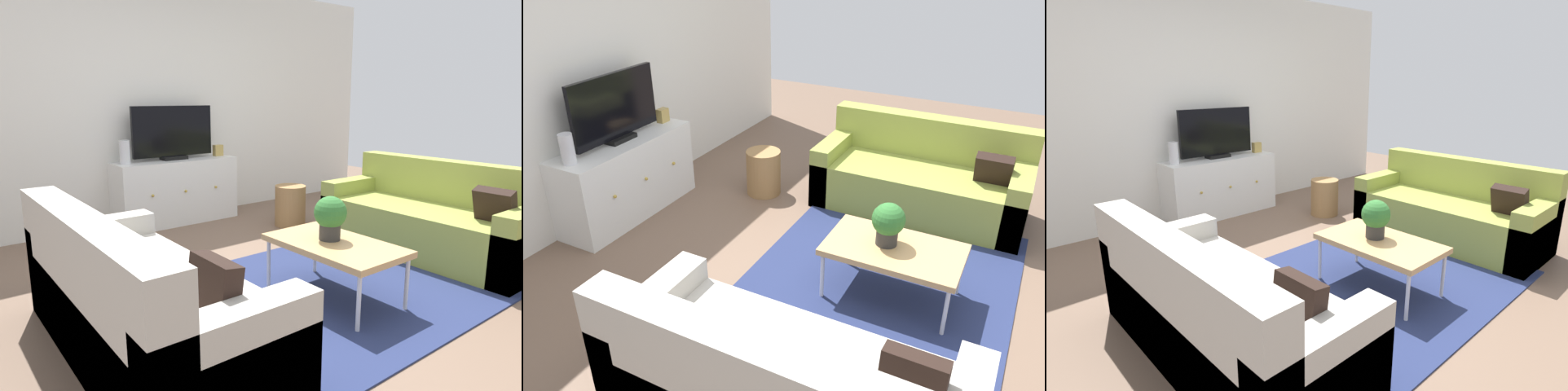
# 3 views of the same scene
# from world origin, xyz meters

# --- Properties ---
(ground_plane) EXTENTS (10.00, 10.00, 0.00)m
(ground_plane) POSITION_xyz_m (0.00, 0.00, 0.00)
(ground_plane) COLOR brown
(wall_back) EXTENTS (6.40, 0.12, 2.70)m
(wall_back) POSITION_xyz_m (0.00, 2.55, 1.35)
(wall_back) COLOR silver
(wall_back) RESTS_ON ground_plane
(area_rug) EXTENTS (2.50, 1.90, 0.01)m
(area_rug) POSITION_xyz_m (0.00, -0.15, 0.01)
(area_rug) COLOR navy
(area_rug) RESTS_ON ground_plane
(couch_left_side) EXTENTS (0.82, 1.88, 0.83)m
(couch_left_side) POSITION_xyz_m (-1.43, -0.10, 0.28)
(couch_left_side) COLOR #B2ADA3
(couch_left_side) RESTS_ON ground_plane
(couch_right_side) EXTENTS (0.82, 1.88, 0.83)m
(couch_right_side) POSITION_xyz_m (1.43, -0.10, 0.28)
(couch_right_side) COLOR olive
(couch_right_side) RESTS_ON ground_plane
(coffee_table) EXTENTS (0.56, 0.94, 0.42)m
(coffee_table) POSITION_xyz_m (-0.03, -0.26, 0.39)
(coffee_table) COLOR tan
(coffee_table) RESTS_ON ground_plane
(potted_plant) EXTENTS (0.23, 0.23, 0.31)m
(potted_plant) POSITION_xyz_m (-0.02, -0.20, 0.59)
(potted_plant) COLOR #2D2D2D
(potted_plant) RESTS_ON coffee_table
(tv_console) EXTENTS (1.38, 0.47, 0.72)m
(tv_console) POSITION_xyz_m (0.06, 2.27, 0.36)
(tv_console) COLOR white
(tv_console) RESTS_ON ground_plane
(flat_screen_tv) EXTENTS (0.95, 0.16, 0.59)m
(flat_screen_tv) POSITION_xyz_m (0.06, 2.29, 1.01)
(flat_screen_tv) COLOR black
(flat_screen_tv) RESTS_ON tv_console
(glass_vase) EXTENTS (0.11, 0.11, 0.25)m
(glass_vase) POSITION_xyz_m (-0.51, 2.27, 0.84)
(glass_vase) COLOR silver
(glass_vase) RESTS_ON tv_console
(mantel_clock) EXTENTS (0.11, 0.07, 0.13)m
(mantel_clock) POSITION_xyz_m (0.64, 2.27, 0.78)
(mantel_clock) COLOR tan
(mantel_clock) RESTS_ON tv_console
(wicker_basket) EXTENTS (0.34, 0.34, 0.45)m
(wicker_basket) POSITION_xyz_m (1.00, 1.37, 0.22)
(wicker_basket) COLOR #9E7547
(wicker_basket) RESTS_ON ground_plane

